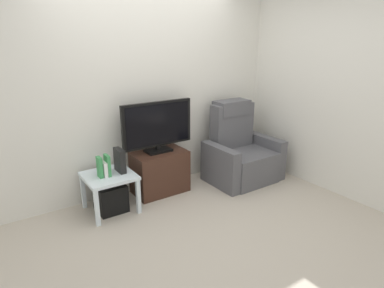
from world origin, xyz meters
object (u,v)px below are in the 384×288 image
at_px(recliner_armchair, 240,153).
at_px(side_table, 109,180).
at_px(book_middle, 104,169).
at_px(book_rightmost, 107,165).
at_px(subwoofer_box, 111,198).
at_px(book_leftmost, 100,167).
at_px(television, 158,126).
at_px(tv_stand, 160,172).
at_px(game_console, 120,160).

distance_m(recliner_armchair, side_table, 1.86).
height_order(book_middle, book_rightmost, book_rightmost).
relative_size(subwoofer_box, book_leftmost, 1.36).
height_order(recliner_armchair, side_table, recliner_armchair).
height_order(recliner_armchair, book_rightmost, recliner_armchair).
height_order(television, book_leftmost, television).
height_order(tv_stand, television, television).
height_order(side_table, book_rightmost, book_rightmost).
bearing_deg(book_rightmost, television, 11.61).
height_order(tv_stand, game_console, game_console).
xyz_separation_m(tv_stand, television, (0.00, 0.02, 0.60)).
xyz_separation_m(recliner_armchair, game_console, (-1.71, 0.15, 0.21)).
xyz_separation_m(book_leftmost, book_middle, (0.05, 0.00, -0.03)).
height_order(book_middle, game_console, game_console).
height_order(television, recliner_armchair, television).
relative_size(tv_stand, side_table, 1.25).
bearing_deg(television, recliner_armchair, -12.89).
bearing_deg(book_leftmost, television, 10.38).
xyz_separation_m(recliner_armchair, side_table, (-1.86, 0.14, 0.00)).
bearing_deg(television, game_console, -168.15).
relative_size(recliner_armchair, book_rightmost, 4.50).
height_order(recliner_armchair, book_middle, recliner_armchair).
bearing_deg(book_middle, subwoofer_box, 20.90).
bearing_deg(recliner_armchair, book_leftmost, 175.15).
relative_size(television, game_console, 3.42).
bearing_deg(book_leftmost, recliner_armchair, -3.37).
relative_size(recliner_armchair, book_leftmost, 4.62).
relative_size(book_middle, game_console, 0.61).
xyz_separation_m(tv_stand, book_middle, (-0.76, -0.13, 0.26)).
relative_size(book_leftmost, game_console, 0.86).
relative_size(television, book_leftmost, 3.98).
xyz_separation_m(book_middle, book_rightmost, (0.04, 0.00, 0.04)).
xyz_separation_m(television, side_table, (-0.71, -0.13, -0.50)).
bearing_deg(book_rightmost, recliner_armchair, -3.52).
height_order(subwoofer_box, game_console, game_console).
relative_size(recliner_armchair, book_middle, 6.46).
distance_m(tv_stand, side_table, 0.72).
bearing_deg(recliner_armchair, subwoofer_box, 174.36).
bearing_deg(recliner_armchair, book_middle, 175.07).
height_order(television, book_middle, television).
height_order(recliner_armchair, game_console, recliner_armchair).
bearing_deg(subwoofer_box, recliner_armchair, -4.16).
bearing_deg(recliner_armchair, tv_stand, 166.53).
relative_size(television, book_middle, 5.57).
distance_m(television, side_table, 0.88).
bearing_deg(television, book_middle, -168.98).
xyz_separation_m(book_leftmost, book_rightmost, (0.09, 0.00, 0.00)).
xyz_separation_m(television, book_leftmost, (-0.81, -0.15, -0.31)).
xyz_separation_m(book_leftmost, game_console, (0.24, 0.03, 0.02)).
bearing_deg(subwoofer_box, book_middle, -159.10).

